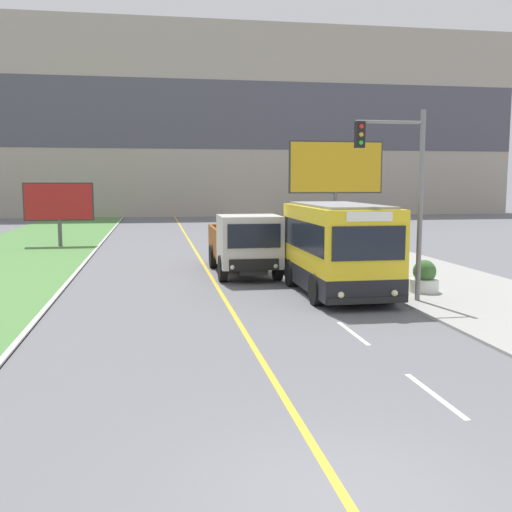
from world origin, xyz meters
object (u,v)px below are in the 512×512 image
at_px(billboard_large, 336,170).
at_px(planter_round_near, 424,278).
at_px(planter_round_second, 374,262).
at_px(dump_truck, 246,246).
at_px(city_bus, 338,249).
at_px(planter_round_third, 347,250).
at_px(planter_round_far, 320,242).
at_px(traffic_light_mast, 402,182).
at_px(billboard_small, 59,203).

bearing_deg(billboard_large, planter_round_near, -95.95).
bearing_deg(planter_round_second, dump_truck, 171.49).
bearing_deg(planter_round_near, city_bus, 171.40).
bearing_deg(billboard_large, dump_truck, -123.32).
relative_size(city_bus, planter_round_third, 5.04).
height_order(planter_round_third, planter_round_far, planter_round_third).
bearing_deg(planter_round_far, dump_truck, -125.12).
distance_m(planter_round_third, planter_round_far, 4.16).
height_order(billboard_large, planter_round_near, billboard_large).
bearing_deg(traffic_light_mast, planter_round_near, 41.90).
xyz_separation_m(city_bus, planter_round_far, (2.76, 12.02, -1.00)).
distance_m(dump_truck, billboard_small, 16.38).
relative_size(planter_round_near, planter_round_third, 0.93).
bearing_deg(city_bus, planter_round_second, 53.62).
xyz_separation_m(city_bus, planter_round_near, (2.98, -0.45, -1.02)).
bearing_deg(billboard_large, planter_round_far, -119.02).
relative_size(billboard_small, planter_round_third, 3.40).
distance_m(billboard_small, planter_round_far, 15.89).
xyz_separation_m(billboard_large, planter_round_third, (-1.71, -7.53, -4.00)).
bearing_deg(billboard_small, traffic_light_mast, -55.83).
distance_m(traffic_light_mast, billboard_small, 23.82).
height_order(planter_round_near, planter_round_second, planter_round_second).
bearing_deg(billboard_small, planter_round_near, -51.01).
distance_m(billboard_large, billboard_small, 16.81).
bearing_deg(billboard_large, city_bus, -106.76).
xyz_separation_m(dump_truck, planter_round_third, (5.45, 3.37, -0.68)).
relative_size(billboard_large, planter_round_second, 5.37).
distance_m(billboard_large, planter_round_second, 12.50).
height_order(billboard_small, planter_round_third, billboard_small).
height_order(city_bus, billboard_small, billboard_small).
bearing_deg(planter_round_far, city_bus, -102.95).
height_order(city_bus, planter_round_third, city_bus).
bearing_deg(billboard_small, planter_round_second, -44.18).
bearing_deg(planter_round_third, planter_round_second, -92.66).
relative_size(planter_round_second, planter_round_third, 0.98).
distance_m(traffic_light_mast, planter_round_far, 14.25).
bearing_deg(billboard_small, billboard_large, -8.61).
bearing_deg(planter_round_near, dump_truck, 138.12).
bearing_deg(planter_round_second, billboard_large, 80.74).
relative_size(planter_round_near, planter_round_far, 0.97).
bearing_deg(billboard_small, dump_truck, -55.13).
bearing_deg(traffic_light_mast, planter_round_third, 81.57).
xyz_separation_m(traffic_light_mast, planter_round_far, (1.27, 13.80, -3.30)).
distance_m(planter_round_near, planter_round_third, 8.31).
relative_size(city_bus, billboard_small, 1.48).
height_order(dump_truck, planter_round_far, dump_truck).
bearing_deg(city_bus, billboard_small, 123.56).
xyz_separation_m(billboard_large, planter_round_near, (-1.65, -15.84, -4.04)).
bearing_deg(planter_round_third, billboard_large, 77.19).
distance_m(traffic_light_mast, planter_round_second, 6.52).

